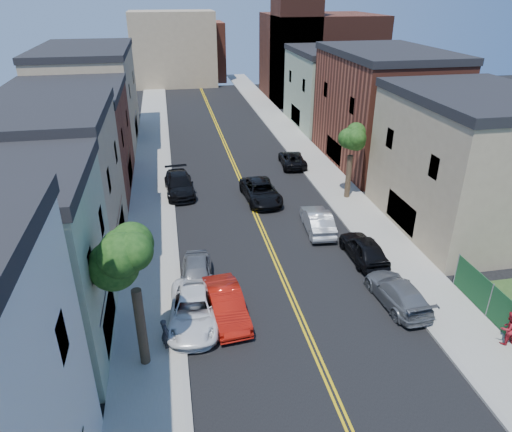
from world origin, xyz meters
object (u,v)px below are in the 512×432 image
silver_car_right (317,221)px  dark_car_right_far (292,159)px  grey_car_left (197,274)px  pedestrian_left (165,333)px  black_car_left (179,184)px  white_pickup (193,310)px  black_car_right (364,248)px  pedestrian_right (508,328)px  black_suv_lane (261,192)px  red_sedan (226,304)px  grey_car_right (398,292)px

silver_car_right → dark_car_right_far: 13.41m
grey_car_left → pedestrian_left: pedestrian_left is taller
black_car_left → white_pickup: bearing=-93.0°
black_car_right → pedestrian_right: 9.49m
white_pickup → pedestrian_left: size_ratio=3.43×
black_car_left → black_suv_lane: size_ratio=1.00×
grey_car_left → silver_car_right: bearing=34.7°
red_sedan → black_car_right: size_ratio=1.04×
black_car_left → black_suv_lane: (6.41, -2.71, -0.04)m
white_pickup → silver_car_right: size_ratio=1.12×
red_sedan → pedestrian_right: size_ratio=2.67×
black_suv_lane → red_sedan: bearing=-111.8°
grey_car_left → pedestrian_left: size_ratio=2.85×
silver_car_right → black_suv_lane: size_ratio=0.86×
grey_car_left → pedestrian_right: size_ratio=2.49×
pedestrian_left → black_car_right: bearing=-74.7°
black_car_right → pedestrian_right: (3.60, -8.78, 0.26)m
white_pickup → black_car_left: 17.02m
red_sedan → silver_car_right: 11.27m
grey_car_right → pedestrian_right: 5.46m
white_pickup → dark_car_right_far: bearing=68.8°
white_pickup → black_suv_lane: bearing=71.5°
black_suv_lane → pedestrian_left: (-7.86, -16.07, 0.16)m
red_sedan → pedestrian_left: size_ratio=3.06×
grey_car_left → red_sedan: bearing=-63.2°
white_pickup → pedestrian_left: 2.28m
red_sedan → pedestrian_right: bearing=-25.8°
silver_car_right → pedestrian_right: size_ratio=2.67×
pedestrian_right → silver_car_right: bearing=-74.0°
grey_car_right → silver_car_right: silver_car_right is taller
silver_car_right → pedestrian_right: 14.07m
black_car_left → silver_car_right: bearing=-45.7°
white_pickup → black_car_right: 11.76m
dark_car_right_far → pedestrian_right: (3.60, -26.34, 0.38)m
black_car_right → silver_car_right: silver_car_right is taller
grey_car_left → pedestrian_left: 5.37m
red_sedan → pedestrian_left: pedestrian_left is taller
red_sedan → black_suv_lane: bearing=66.0°
red_sedan → grey_car_left: (-1.29, 3.16, -0.03)m
white_pickup → silver_car_right: (9.30, 8.43, 0.04)m
grey_car_right → dark_car_right_far: grey_car_right is taller
black_car_left → dark_car_right_far: size_ratio=1.16×
white_pickup → red_sedan: bearing=9.3°
black_car_right → pedestrian_left: 13.79m
red_sedan → black_car_right: bearing=17.9°
grey_car_left → grey_car_right: bearing=-15.0°
grey_car_left → dark_car_right_far: grey_car_left is taller
silver_car_right → pedestrian_right: pedestrian_right is taller
grey_car_left → black_car_left: black_car_left is taller
grey_car_right → pedestrian_right: (3.60, -4.09, 0.34)m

